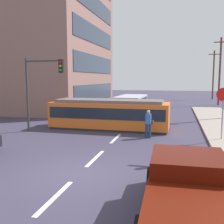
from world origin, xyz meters
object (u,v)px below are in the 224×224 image
object	(u,v)px
utility_pole_far	(220,70)
utility_pole_distant	(213,74)
city_bus	(131,103)
pedestrian_crossing	(148,122)
streetcar_tram	(109,114)
stop_sign	(223,103)
pickup_truck_parked	(189,190)
traffic_light_mast	(41,80)

from	to	relation	value
utility_pole_far	utility_pole_distant	distance (m)	10.44
city_bus	utility_pole_distant	world-z (taller)	utility_pole_distant
pedestrian_crossing	utility_pole_distant	xyz separation A→B (m)	(7.41, 32.35, 3.30)
streetcar_tram	city_bus	xyz separation A→B (m)	(0.04, 8.62, -0.04)
pedestrian_crossing	stop_sign	distance (m)	4.29
streetcar_tram	pickup_truck_parked	world-z (taller)	streetcar_tram
pedestrian_crossing	utility_pole_distant	world-z (taller)	utility_pole_distant
streetcar_tram	city_bus	world-z (taller)	streetcar_tram
utility_pole_far	city_bus	bearing A→B (deg)	-131.93
pedestrian_crossing	stop_sign	xyz separation A→B (m)	(4.10, 0.14, 1.25)
pickup_truck_parked	utility_pole_far	xyz separation A→B (m)	(4.95, 30.97, 3.78)
stop_sign	traffic_light_mast	distance (m)	11.08
stop_sign	utility_pole_far	bearing A→B (deg)	82.62
utility_pole_distant	pedestrian_crossing	bearing A→B (deg)	-102.91
pedestrian_crossing	stop_sign	size ratio (longest dim) A/B	0.58
utility_pole_distant	utility_pole_far	bearing A→B (deg)	-92.70
city_bus	utility_pole_far	distance (m)	15.19
utility_pole_far	pedestrian_crossing	bearing A→B (deg)	-107.52
pedestrian_crossing	utility_pole_distant	distance (m)	33.35
pedestrian_crossing	traffic_light_mast	bearing A→B (deg)	179.67
utility_pole_distant	pickup_truck_parked	bearing A→B (deg)	-97.49
streetcar_tram	pedestrian_crossing	distance (m)	3.78
pickup_truck_parked	streetcar_tram	bearing A→B (deg)	113.57
stop_sign	utility_pole_far	distance (m)	22.09
streetcar_tram	pickup_truck_parked	size ratio (longest dim) A/B	1.63
city_bus	traffic_light_mast	world-z (taller)	traffic_light_mast
pickup_truck_parked	utility_pole_distant	xyz separation A→B (m)	(5.44, 41.39, 3.45)
city_bus	pedestrian_crossing	bearing A→B (deg)	-74.92
pickup_truck_parked	utility_pole_distant	world-z (taller)	utility_pole_distant
stop_sign	utility_pole_far	xyz separation A→B (m)	(2.82, 21.78, 2.39)
stop_sign	utility_pole_distant	distance (m)	32.44
pickup_truck_parked	utility_pole_far	distance (m)	31.59
pedestrian_crossing	city_bus	bearing A→B (deg)	105.08
city_bus	stop_sign	world-z (taller)	stop_sign
city_bus	utility_pole_far	bearing A→B (deg)	48.07
traffic_light_mast	pickup_truck_parked	bearing A→B (deg)	-45.62
streetcar_tram	traffic_light_mast	xyz separation A→B (m)	(-3.94, -2.28, 2.32)
streetcar_tram	pedestrian_crossing	bearing A→B (deg)	-37.84
pickup_truck_parked	pedestrian_crossing	bearing A→B (deg)	102.31
streetcar_tram	stop_sign	distance (m)	7.49
pedestrian_crossing	streetcar_tram	bearing A→B (deg)	142.16
utility_pole_distant	traffic_light_mast	bearing A→B (deg)	-113.92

